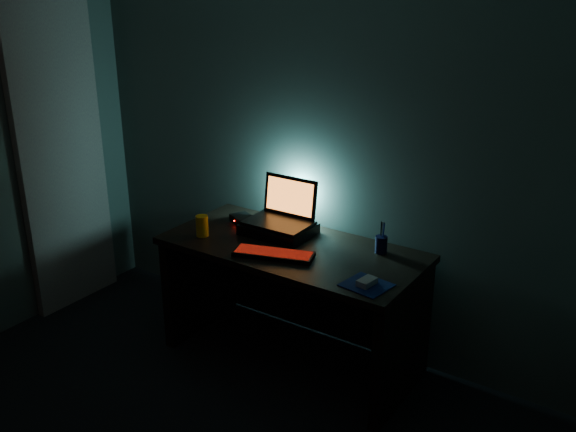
# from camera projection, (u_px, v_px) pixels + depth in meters

# --- Properties ---
(room) EXTENTS (3.50, 4.00, 2.50)m
(room) POSITION_uv_depth(u_px,v_px,m) (33.00, 271.00, 2.21)
(room) COLOR black
(room) RESTS_ON ground
(desk) EXTENTS (1.50, 0.70, 0.75)m
(desk) POSITION_uv_depth(u_px,v_px,m) (297.00, 283.00, 3.78)
(desk) COLOR black
(desk) RESTS_ON ground
(curtain) EXTENTS (0.06, 0.65, 2.30)m
(curtain) POSITION_uv_depth(u_px,v_px,m) (60.00, 143.00, 4.23)
(curtain) COLOR #ADA48A
(curtain) RESTS_ON ground
(riser) EXTENTS (0.40, 0.31, 0.06)m
(riser) POSITION_uv_depth(u_px,v_px,m) (278.00, 229.00, 3.80)
(riser) COLOR black
(riser) RESTS_ON desk
(laptop) EXTENTS (0.38, 0.29, 0.26)m
(laptop) POSITION_uv_depth(u_px,v_px,m) (283.00, 212.00, 3.81)
(laptop) COLOR black
(laptop) RESTS_ON riser
(keyboard) EXTENTS (0.46, 0.27, 0.03)m
(keyboard) POSITION_uv_depth(u_px,v_px,m) (274.00, 254.00, 3.51)
(keyboard) COLOR black
(keyboard) RESTS_ON desk
(mousepad) EXTENTS (0.25, 0.23, 0.00)m
(mousepad) POSITION_uv_depth(u_px,v_px,m) (367.00, 285.00, 3.19)
(mousepad) COLOR #0B1A50
(mousepad) RESTS_ON desk
(mouse) EXTENTS (0.08, 0.11, 0.03)m
(mouse) POSITION_uv_depth(u_px,v_px,m) (367.00, 282.00, 3.18)
(mouse) COLOR gray
(mouse) RESTS_ON mousepad
(pen_cup) EXTENTS (0.08, 0.08, 0.10)m
(pen_cup) POSITION_uv_depth(u_px,v_px,m) (381.00, 245.00, 3.54)
(pen_cup) COLOR black
(pen_cup) RESTS_ON desk
(juice_glass) EXTENTS (0.09, 0.09, 0.12)m
(juice_glass) POSITION_uv_depth(u_px,v_px,m) (202.00, 226.00, 3.76)
(juice_glass) COLOR #F3AB0C
(juice_glass) RESTS_ON desk
(router) EXTENTS (0.17, 0.16, 0.05)m
(router) POSITION_uv_depth(u_px,v_px,m) (242.00, 219.00, 3.97)
(router) COLOR black
(router) RESTS_ON desk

